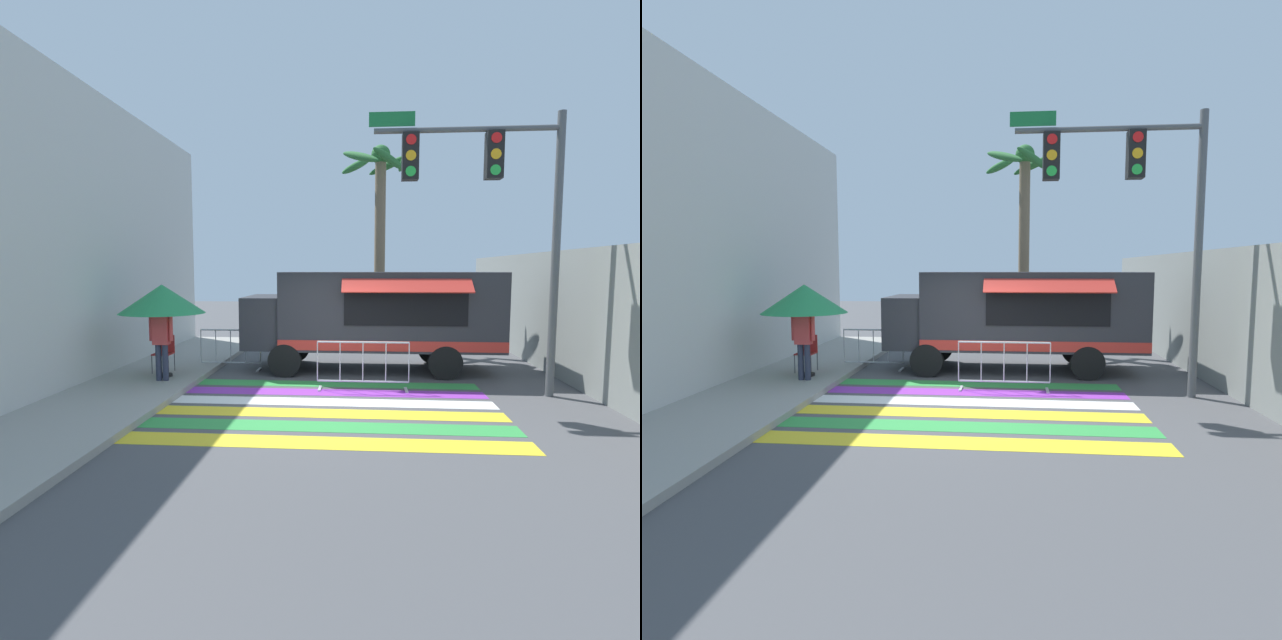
{
  "view_description": "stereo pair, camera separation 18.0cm",
  "coord_description": "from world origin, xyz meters",
  "views": [
    {
      "loc": [
        0.62,
        -9.53,
        2.55
      ],
      "look_at": [
        -0.3,
        2.1,
        1.37
      ],
      "focal_mm": 28.0,
      "sensor_mm": 36.0,
      "label": 1
    },
    {
      "loc": [
        0.8,
        -9.51,
        2.55
      ],
      "look_at": [
        -0.3,
        2.1,
        1.37
      ],
      "focal_mm": 28.0,
      "sensor_mm": 36.0,
      "label": 2
    }
  ],
  "objects": [
    {
      "name": "ground_plane",
      "position": [
        0.0,
        0.0,
        0.0
      ],
      "size": [
        60.0,
        60.0,
        0.0
      ],
      "primitive_type": "plane",
      "color": "#4C4C4F"
    },
    {
      "name": "sidewalk_left",
      "position": [
        -5.16,
        0.0,
        0.06
      ],
      "size": [
        4.4,
        16.0,
        0.12
      ],
      "color": "#99968E",
      "rests_on": "ground_plane"
    },
    {
      "name": "building_left_facade",
      "position": [
        -5.43,
        0.0,
        3.28
      ],
      "size": [
        0.25,
        16.0,
        6.56
      ],
      "color": "silver",
      "rests_on": "ground_plane"
    },
    {
      "name": "concrete_wall_right",
      "position": [
        5.37,
        3.0,
        1.5
      ],
      "size": [
        0.2,
        16.0,
        3.0
      ],
      "color": "gray",
      "rests_on": "ground_plane"
    },
    {
      "name": "crosswalk_painted",
      "position": [
        0.0,
        -0.51,
        0.0
      ],
      "size": [
        6.4,
        4.36,
        0.01
      ],
      "color": "yellow",
      "rests_on": "ground_plane"
    },
    {
      "name": "food_truck",
      "position": [
        0.88,
        3.09,
        1.47
      ],
      "size": [
        6.27,
        2.66,
        2.49
      ],
      "color": "#2D2D33",
      "rests_on": "ground_plane"
    },
    {
      "name": "traffic_signal_pole",
      "position": [
        3.24,
        0.67,
        4.05
      ],
      "size": [
        3.76,
        0.29,
        5.63
      ],
      "color": "#515456",
      "rests_on": "ground_plane"
    },
    {
      "name": "patio_umbrella",
      "position": [
        -3.8,
        1.33,
        1.89
      ],
      "size": [
        1.91,
        1.91,
        2.1
      ],
      "color": "black",
      "rests_on": "sidewalk_left"
    },
    {
      "name": "folding_chair",
      "position": [
        -4.0,
        1.88,
        0.65
      ],
      "size": [
        0.42,
        0.42,
        0.86
      ],
      "rotation": [
        0.0,
        0.0,
        0.34
      ],
      "color": "#4C4C51",
      "rests_on": "sidewalk_left"
    },
    {
      "name": "vendor_person",
      "position": [
        -3.68,
        0.93,
        1.09
      ],
      "size": [
        0.53,
        0.22,
        1.7
      ],
      "rotation": [
        0.0,
        0.0,
        0.23
      ],
      "color": "#2D3347",
      "rests_on": "sidewalk_left"
    },
    {
      "name": "barricade_front",
      "position": [
        0.7,
        0.9,
        0.52
      ],
      "size": [
        1.96,
        0.44,
        1.05
      ],
      "color": "#B7BABF",
      "rests_on": "ground_plane"
    },
    {
      "name": "barricade_side",
      "position": [
        -2.64,
        2.8,
        0.5
      ],
      "size": [
        1.56,
        0.44,
        1.05
      ],
      "color": "#B7BABF",
      "rests_on": "ground_plane"
    },
    {
      "name": "palm_tree",
      "position": [
        1.23,
        6.64,
        4.46
      ],
      "size": [
        2.37,
        2.57,
        6.44
      ],
      "color": "#7A664C",
      "rests_on": "ground_plane"
    }
  ]
}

